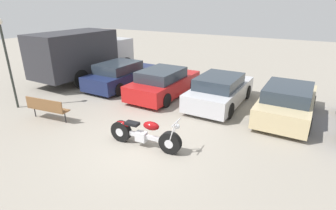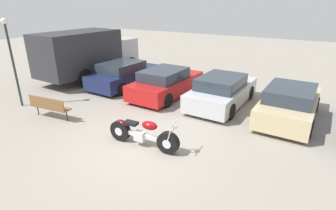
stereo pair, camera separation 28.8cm
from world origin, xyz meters
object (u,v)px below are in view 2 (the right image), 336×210
object	(u,v)px
motorcycle	(142,134)
parked_car_silver	(222,91)
parked_car_navy	(125,75)
lamp_post	(11,52)
parked_car_champagne	(289,103)
parked_car_red	(166,83)
delivery_truck	(87,53)
park_bench	(49,105)

from	to	relation	value
motorcycle	parked_car_silver	bearing A→B (deg)	80.78
parked_car_navy	lamp_post	xyz separation A→B (m)	(-1.90, -4.60, 1.70)
parked_car_navy	parked_car_silver	distance (m)	5.41
parked_car_silver	parked_car_champagne	distance (m)	2.71
motorcycle	lamp_post	world-z (taller)	lamp_post
parked_car_navy	parked_car_red	xyz separation A→B (m)	(2.71, -0.15, 0.00)
delivery_truck	lamp_post	xyz separation A→B (m)	(0.88, -4.67, 0.80)
park_bench	parked_car_champagne	bearing A→B (deg)	32.15
parked_car_red	delivery_truck	size ratio (longest dim) A/B	0.68
park_bench	motorcycle	bearing A→B (deg)	3.18
parked_car_red	lamp_post	distance (m)	6.63
parked_car_red	parked_car_champagne	size ratio (longest dim) A/B	1.00
parked_car_red	park_bench	bearing A→B (deg)	-116.42
parked_car_red	park_bench	size ratio (longest dim) A/B	2.40
parked_car_red	parked_car_champagne	bearing A→B (deg)	2.09
parked_car_silver	parked_car_champagne	world-z (taller)	same
delivery_truck	parked_car_navy	bearing A→B (deg)	-1.54
park_bench	lamp_post	distance (m)	2.91
parked_car_navy	parked_car_silver	bearing A→B (deg)	1.09
parked_car_champagne	delivery_truck	xyz separation A→B (m)	(-10.91, 0.02, 0.90)
delivery_truck	park_bench	bearing A→B (deg)	-56.94
parked_car_navy	parked_car_champagne	xyz separation A→B (m)	(8.12, 0.05, 0.00)
park_bench	lamp_post	world-z (taller)	lamp_post
parked_car_silver	park_bench	xyz separation A→B (m)	(-5.02, -4.91, -0.08)
parked_car_navy	lamp_post	size ratio (longest dim) A/B	1.16
parked_car_red	park_bench	distance (m)	5.20
park_bench	parked_car_navy	bearing A→B (deg)	94.66
parked_car_silver	parked_car_champagne	size ratio (longest dim) A/B	1.00
parked_car_red	parked_car_champagne	xyz separation A→B (m)	(5.41, 0.20, 0.00)
parked_car_silver	park_bench	size ratio (longest dim) A/B	2.40
park_bench	lamp_post	bearing A→B (deg)	174.86
parked_car_navy	delivery_truck	size ratio (longest dim) A/B	0.68
parked_car_red	park_bench	world-z (taller)	parked_car_red
lamp_post	motorcycle	bearing A→B (deg)	0.27
parked_car_navy	parked_car_champagne	world-z (taller)	same
parked_car_champagne	delivery_truck	size ratio (longest dim) A/B	0.68
parked_car_navy	motorcycle	bearing A→B (deg)	-44.47
parked_car_red	parked_car_silver	bearing A→B (deg)	5.27
motorcycle	parked_car_navy	size ratio (longest dim) A/B	0.58
parked_car_silver	motorcycle	bearing A→B (deg)	-99.22
motorcycle	park_bench	xyz separation A→B (m)	(-4.26, -0.24, 0.13)
motorcycle	parked_car_red	distance (m)	4.84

